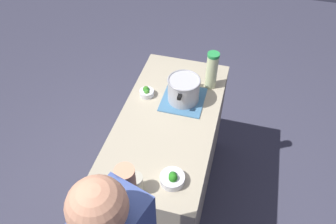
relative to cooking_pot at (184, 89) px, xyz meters
The scene contains 8 objects.
ground_plane 1.06m from the cooking_pot, 17.12° to the right, with size 8.00×8.00×0.00m, color #403F53.
counter_slab 0.60m from the cooking_pot, 17.12° to the right, with size 1.30×0.64×0.94m, color tan.
dish_cloth 0.10m from the cooking_pot, 143.13° to the left, with size 0.31×0.29×0.01m, color teal.
cooking_pot is the anchor object (origin of this frame).
lemonade_pitcher 0.25m from the cooking_pot, 141.95° to the left, with size 0.08×0.08×0.28m.
mason_jar 0.77m from the cooking_pot, ahead, with size 0.09×0.09×0.12m.
broccoli_bowl_front 0.27m from the cooking_pot, 86.12° to the right, with size 0.10×0.10×0.07m.
broccoli_bowl_center 0.67m from the cooking_pot, ahead, with size 0.14×0.14×0.08m.
Camera 1 is at (1.44, 0.39, 2.51)m, focal length 34.96 mm.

